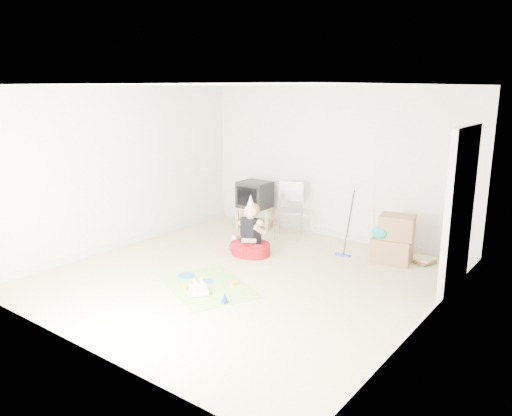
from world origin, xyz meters
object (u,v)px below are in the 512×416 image
Objects in this scene: crt_tv at (255,195)px; cardboard_boxes at (393,240)px; tv_stand at (255,215)px; seated_woman at (251,241)px; birthday_cake at (199,291)px; folding_chair at (289,211)px.

cardboard_boxes is (2.79, -0.26, -0.29)m from crt_tv.
cardboard_boxes is (2.79, -0.26, 0.11)m from tv_stand.
birthday_cake is (0.41, -1.63, -0.17)m from seated_woman.
tv_stand is 1.53m from seated_woman.
crt_tv is at bearing 113.86° from birthday_cake.
seated_woman is 1.69m from birthday_cake.
seated_woman reaches higher than tv_stand.
crt_tv reaches higher than cardboard_boxes.
folding_chair is at bearing -9.90° from tv_stand.
cardboard_boxes is (1.94, -0.11, -0.14)m from folding_chair.
folding_chair is 2.81m from birthday_cake.
folding_chair is 1.38× the size of cardboard_boxes.
crt_tv is 0.56× the size of folding_chair.
birthday_cake is at bearing -81.23° from folding_chair.
cardboard_boxes is at bearing 60.10° from birthday_cake.
folding_chair reaches higher than birthday_cake.
tv_stand is at bearing 113.86° from birthday_cake.
tv_stand is 0.75× the size of seated_woman.
tv_stand is 3.17m from birthday_cake.
crt_tv is 1.58× the size of birthday_cake.
crt_tv is at bearing 174.76° from cardboard_boxes.
birthday_cake is at bearing -65.07° from crt_tv.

